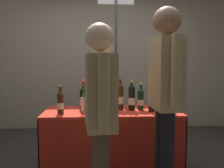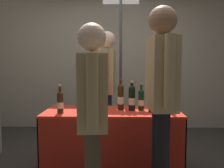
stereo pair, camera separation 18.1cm
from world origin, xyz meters
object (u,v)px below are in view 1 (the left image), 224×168
Objects in this scene: display_bottle_0 at (132,97)px; flower_vase at (85,101)px; vendor_presenter at (104,80)px; featured_wine_bottle at (89,101)px; wine_glass_near_vendor at (155,101)px; booth_signpost at (116,50)px; taster_foreground_right at (100,107)px; tasting_table at (112,131)px.

flower_vase is (-0.52, -0.05, -0.03)m from display_bottle_0.
flower_vase is at bearing -13.49° from vendor_presenter.
display_bottle_0 is 0.85× the size of flower_vase.
vendor_presenter is (0.16, 0.83, 0.16)m from featured_wine_bottle.
vendor_presenter is at bearing 72.97° from flower_vase.
wine_glass_near_vendor is 0.06× the size of booth_signpost.
wine_glass_near_vendor is 0.86m from vendor_presenter.
taster_foreground_right is (-0.36, -0.87, 0.06)m from display_bottle_0.
booth_signpost reaches higher than tasting_table.
featured_wine_bottle is (-0.24, -0.17, 0.38)m from tasting_table.
wine_glass_near_vendor is at bearing 47.74° from vendor_presenter.
wine_glass_near_vendor is at bearing -69.56° from booth_signpost.
vendor_presenter reaches higher than display_bottle_0.
display_bottle_0 is at bearing -170.79° from wine_glass_near_vendor.
display_bottle_0 is 0.28m from wine_glass_near_vendor.
featured_wine_bottle and display_bottle_0 have the same top height.
featured_wine_bottle is 0.70m from taster_foreground_right.
wine_glass_near_vendor is 0.34× the size of flower_vase.
tasting_table is 4.56× the size of display_bottle_0.
taster_foreground_right is 2.03m from booth_signpost.
featured_wine_bottle is at bearing 3.25° from taster_foreground_right.
booth_signpost reaches higher than display_bottle_0.
featured_wine_bottle is at bearing -105.88° from booth_signpost.
taster_foreground_right reaches higher than tasting_table.
featured_wine_bottle is 1.00× the size of display_bottle_0.
booth_signpost is at bearing 74.12° from featured_wine_bottle.
featured_wine_bottle is 1.43m from booth_signpost.
tasting_table is 0.60m from wine_glass_near_vendor.
flower_vase reaches higher than featured_wine_bottle.
booth_signpost is at bearing 110.44° from wine_glass_near_vendor.
vendor_presenter is (-0.31, 0.64, 0.15)m from display_bottle_0.
featured_wine_bottle is at bearing -145.18° from tasting_table.
tasting_table is 0.89× the size of vendor_presenter.
tasting_table is 0.85m from vendor_presenter.
wine_glass_near_vendor is 0.80m from flower_vase.
vendor_presenter reaches higher than flower_vase.
display_bottle_0 is at bearing -28.26° from taster_foreground_right.
vendor_presenter is (-0.08, 0.66, 0.53)m from tasting_table.
booth_signpost is (0.25, 1.95, 0.52)m from taster_foreground_right.
featured_wine_bottle is 0.85× the size of flower_vase.
vendor_presenter is 0.64m from booth_signpost.
tasting_table is at bearing -176.00° from display_bottle_0.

